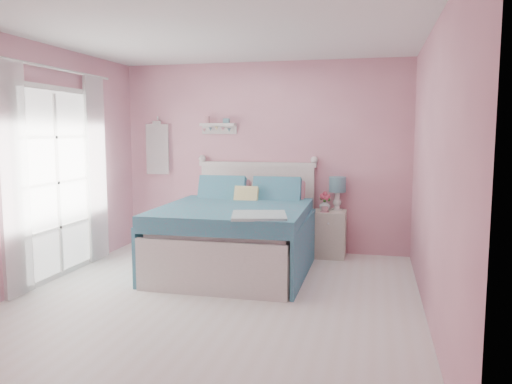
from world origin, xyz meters
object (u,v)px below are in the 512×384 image
at_px(nightstand, 329,234).
at_px(teacup, 325,209).
at_px(table_lamp, 337,187).
at_px(vase, 325,205).
at_px(bed, 238,235).

bearing_deg(nightstand, teacup, -120.68).
distance_m(nightstand, teacup, 0.36).
distance_m(table_lamp, vase, 0.29).
xyz_separation_m(nightstand, table_lamp, (0.08, 0.11, 0.61)).
xyz_separation_m(bed, teacup, (0.97, 0.74, 0.24)).
height_order(bed, teacup, bed).
relative_size(bed, teacup, 23.75).
bearing_deg(teacup, table_lamp, 56.17).
bearing_deg(bed, nightstand, 37.78).
xyz_separation_m(nightstand, teacup, (-0.06, -0.10, 0.34)).
bearing_deg(teacup, nightstand, 59.32).
height_order(nightstand, teacup, teacup).
relative_size(table_lamp, teacup, 4.92).
bearing_deg(table_lamp, teacup, -123.83).
relative_size(nightstand, teacup, 6.79).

